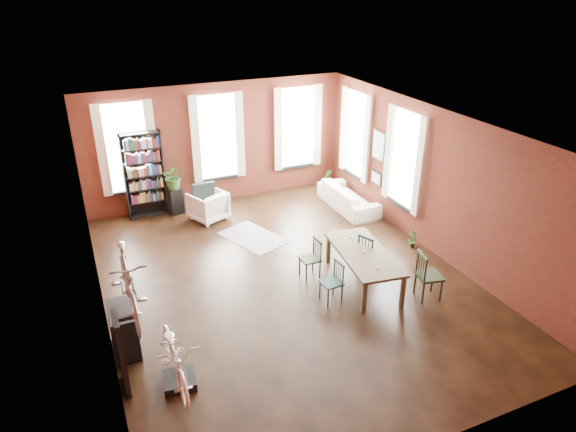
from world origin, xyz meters
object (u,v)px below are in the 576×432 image
dining_chair_a (331,282)px  white_armchair (208,204)px  console_table (124,330)px  dining_chair_d (370,253)px  bookshelf (144,175)px  dining_chair_c (429,276)px  cream_sofa (348,194)px  bicycle_floor (173,334)px  dining_chair_b (310,258)px  plant_stand (175,201)px  bike_trainer (179,381)px  dining_table (363,268)px

dining_chair_a → white_armchair: (-1.16, 4.42, 0.01)m
console_table → dining_chair_d: bearing=5.6°
bookshelf → dining_chair_a: bearing=-64.8°
white_armchair → dining_chair_d: bearing=99.0°
dining_chair_c → console_table: dining_chair_c is taller
console_table → dining_chair_c: bearing=-7.9°
cream_sofa → bicycle_floor: (-5.62, -4.68, 0.56)m
dining_chair_a → cream_sofa: same height
dining_chair_b → bicycle_floor: bearing=-59.4°
dining_chair_b → white_armchair: size_ratio=1.01×
dining_chair_a → white_armchair: bearing=-168.8°
dining_chair_d → plant_stand: dining_chair_d is taller
console_table → bicycle_floor: (0.61, -1.18, 0.57)m
cream_sofa → bicycle_floor: 7.33m
bicycle_floor → plant_stand: bearing=78.4°
dining_chair_c → bicycle_floor: size_ratio=0.58×
dining_chair_c → bookshelf: 7.36m
bike_trainer → console_table: bearing=118.6°
dining_chair_c → bookshelf: bookshelf is taller
dining_chair_c → plant_stand: dining_chair_c is taller
dining_chair_c → white_armchair: dining_chair_c is taller
bike_trainer → plant_stand: 6.33m
dining_chair_c → dining_chair_d: bearing=35.3°
dining_chair_c → bicycle_floor: bearing=106.9°
plant_stand → bike_trainer: bearing=-102.1°
dining_chair_c → cream_sofa: 4.32m
cream_sofa → bike_trainer: (-5.60, -4.65, -0.34)m
dining_table → bicycle_floor: size_ratio=1.23×
dining_chair_a → white_armchair: white_armchair is taller
dining_chair_b → dining_chair_c: size_ratio=0.86×
dining_chair_b → white_armchair: bearing=-162.9°
dining_chair_c → bicycle_floor: 4.98m
dining_chair_a → dining_chair_d: bearing=113.0°
dining_chair_d → dining_table: bearing=109.3°
dining_chair_c → bike_trainer: dining_chair_c is taller
dining_chair_b → cream_sofa: (2.43, 2.66, -0.01)m
dining_chair_d → cream_sofa: size_ratio=0.43×
dining_table → cream_sofa: size_ratio=0.98×
dining_chair_d → cream_sofa: 3.24m
bookshelf → plant_stand: size_ratio=3.19×
dining_chair_c → bookshelf: bearing=47.7°
bookshelf → white_armchair: 1.76m
console_table → plant_stand: bearing=68.8°
dining_chair_b → bicycle_floor: (-3.19, -2.01, 0.55)m
dining_chair_d → cream_sofa: (1.22, 3.01, -0.04)m
white_armchair → dining_chair_a: bearing=81.6°
bookshelf → white_armchair: (1.35, -0.90, -0.69)m
dining_table → bike_trainer: size_ratio=4.26×
dining_table → console_table: console_table is taller
dining_chair_a → console_table: size_ratio=1.02×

